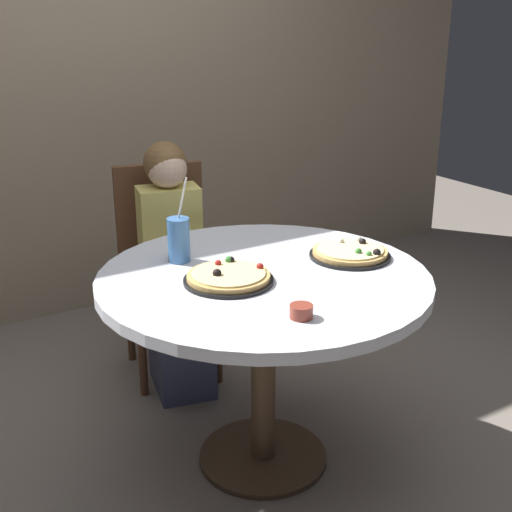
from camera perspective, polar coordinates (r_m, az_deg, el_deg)
name	(u,v)px	position (r m, az deg, el deg)	size (l,w,h in m)	color
ground_plane	(263,458)	(2.69, 0.58, -16.54)	(8.00, 8.00, 0.00)	slate
wall_with_window	(81,40)	(3.78, -14.43, 17.08)	(5.20, 0.14, 2.90)	gray
dining_table	(264,302)	(2.37, 0.63, -3.90)	(1.14, 1.14, 0.75)	silver
chair_wooden	(165,258)	(3.14, -7.59, -0.19)	(0.48, 0.48, 0.95)	brown
diner_child	(175,282)	(2.99, -6.77, -2.15)	(0.33, 0.43, 1.08)	#3F4766
pizza_veggie	(228,277)	(2.26, -2.36, -1.75)	(0.30, 0.30, 0.05)	black
pizza_cheese	(350,253)	(2.50, 7.89, 0.27)	(0.30, 0.30, 0.05)	black
soda_cup	(179,240)	(2.43, -6.48, 1.37)	(0.08, 0.08, 0.31)	#3F72B2
sauce_bowl	(301,311)	(2.00, 3.81, -4.65)	(0.07, 0.07, 0.04)	brown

